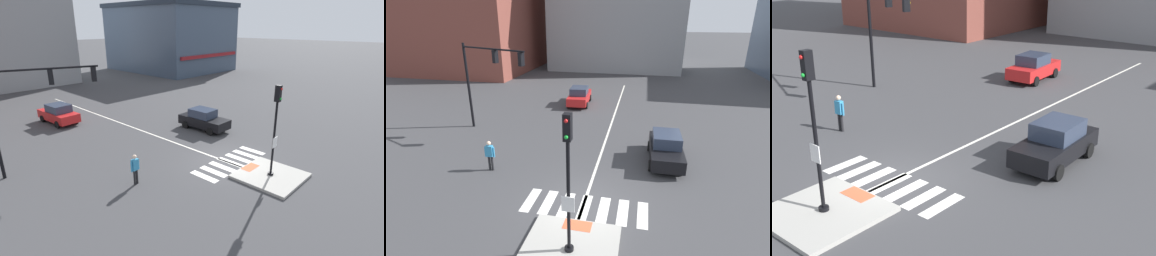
% 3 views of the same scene
% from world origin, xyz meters
% --- Properties ---
extents(ground_plane, '(300.00, 300.00, 0.00)m').
position_xyz_m(ground_plane, '(0.00, 0.00, 0.00)').
color(ground_plane, '#3D3D3F').
extents(traffic_island, '(3.33, 3.30, 0.15)m').
position_xyz_m(traffic_island, '(0.00, -2.85, 0.07)').
color(traffic_island, '#A3A099').
rests_on(traffic_island, ground).
extents(tactile_pad_front, '(1.10, 0.60, 0.01)m').
position_xyz_m(tactile_pad_front, '(0.00, -1.55, 0.15)').
color(tactile_pad_front, '#DB5B38').
rests_on(tactile_pad_front, traffic_island).
extents(signal_pole, '(0.44, 0.38, 4.96)m').
position_xyz_m(signal_pole, '(0.00, -2.86, 3.13)').
color(signal_pole, black).
rests_on(signal_pole, traffic_island).
extents(crosswalk_stripe_a, '(0.44, 1.80, 0.01)m').
position_xyz_m(crosswalk_stripe_a, '(-2.46, -0.15, 0.00)').
color(crosswalk_stripe_a, silver).
rests_on(crosswalk_stripe_a, ground).
extents(crosswalk_stripe_b, '(0.44, 1.80, 0.01)m').
position_xyz_m(crosswalk_stripe_b, '(-1.64, -0.15, 0.00)').
color(crosswalk_stripe_b, silver).
rests_on(crosswalk_stripe_b, ground).
extents(crosswalk_stripe_c, '(0.44, 1.80, 0.01)m').
position_xyz_m(crosswalk_stripe_c, '(-0.82, -0.15, 0.00)').
color(crosswalk_stripe_c, silver).
rests_on(crosswalk_stripe_c, ground).
extents(crosswalk_stripe_d, '(0.44, 1.80, 0.01)m').
position_xyz_m(crosswalk_stripe_d, '(0.00, -0.15, 0.00)').
color(crosswalk_stripe_d, silver).
rests_on(crosswalk_stripe_d, ground).
extents(crosswalk_stripe_e, '(0.44, 1.80, 0.01)m').
position_xyz_m(crosswalk_stripe_e, '(0.82, -0.15, 0.00)').
color(crosswalk_stripe_e, silver).
rests_on(crosswalk_stripe_e, ground).
extents(crosswalk_stripe_f, '(0.44, 1.80, 0.01)m').
position_xyz_m(crosswalk_stripe_f, '(1.64, -0.15, 0.00)').
color(crosswalk_stripe_f, silver).
rests_on(crosswalk_stripe_f, ground).
extents(crosswalk_stripe_g, '(0.44, 1.80, 0.01)m').
position_xyz_m(crosswalk_stripe_g, '(2.46, -0.15, 0.00)').
color(crosswalk_stripe_g, silver).
rests_on(crosswalk_stripe_g, ground).
extents(lane_centre_line, '(0.14, 28.00, 0.01)m').
position_xyz_m(lane_centre_line, '(-0.08, 10.00, 0.00)').
color(lane_centre_line, silver).
rests_on(lane_centre_line, ground).
extents(traffic_light_mast, '(5.30, 2.14, 6.01)m').
position_xyz_m(traffic_light_mast, '(-8.29, 7.13, 4.24)').
color(traffic_light_mast, black).
rests_on(traffic_light_mast, ground).
extents(building_far_block, '(15.75, 19.50, 11.41)m').
position_xyz_m(building_far_block, '(25.23, 31.89, 5.72)').
color(building_far_block, '#3D4C60').
rests_on(building_far_block, ground).
extents(car_black_eastbound_mid, '(1.91, 4.13, 1.64)m').
position_xyz_m(car_black_eastbound_mid, '(3.57, 5.08, 0.81)').
color(car_black_eastbound_mid, black).
rests_on(car_black_eastbound_mid, ground).
extents(car_red_westbound_distant, '(2.03, 4.19, 1.64)m').
position_xyz_m(car_red_westbound_distant, '(-3.58, 15.15, 0.81)').
color(car_red_westbound_distant, red).
rests_on(car_red_westbound_distant, ground).
extents(pedestrian_at_curb_left, '(0.55, 0.25, 1.67)m').
position_xyz_m(pedestrian_at_curb_left, '(-5.50, 1.98, 0.98)').
color(pedestrian_at_curb_left, black).
rests_on(pedestrian_at_curb_left, ground).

